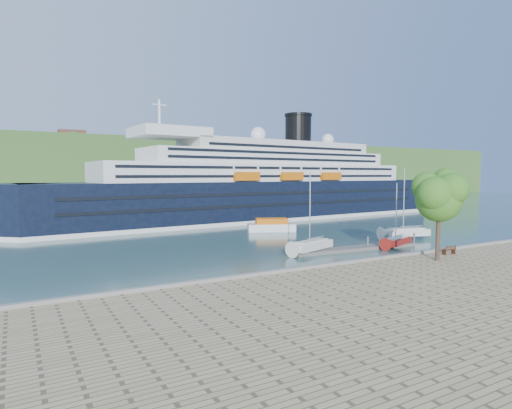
% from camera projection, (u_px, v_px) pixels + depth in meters
% --- Properties ---
extents(ground, '(400.00, 400.00, 0.00)m').
position_uv_depth(ground, '(407.00, 263.00, 49.04)').
color(ground, '#2C4E48').
rests_on(ground, ground).
extents(far_hillside, '(400.00, 50.00, 24.00)m').
position_uv_depth(far_hillside, '(123.00, 170.00, 173.99)').
color(far_hillside, '#355522').
rests_on(far_hillside, ground).
extents(quay_coping, '(220.00, 0.50, 0.30)m').
position_uv_depth(quay_coping, '(409.00, 254.00, 48.79)').
color(quay_coping, slate).
rests_on(quay_coping, promenade).
extents(cruise_ship, '(111.29, 24.51, 24.79)m').
position_uv_depth(cruise_ship, '(258.00, 165.00, 96.56)').
color(cruise_ship, black).
rests_on(cruise_ship, ground).
extents(park_bench, '(1.79, 0.88, 1.11)m').
position_uv_depth(park_bench, '(449.00, 250.00, 49.29)').
color(park_bench, '#442413').
rests_on(park_bench, promenade).
extents(promenade_tree, '(6.48, 6.48, 10.73)m').
position_uv_depth(promenade_tree, '(439.00, 210.00, 45.62)').
color(promenade_tree, '#2A5F19').
rests_on(promenade_tree, promenade).
extents(floating_pontoon, '(19.31, 3.81, 0.43)m').
position_uv_depth(floating_pontoon, '(355.00, 248.00, 57.84)').
color(floating_pontoon, '#69655D').
rests_on(floating_pontoon, ground).
extents(sailboat_white_near, '(8.06, 4.58, 10.05)m').
position_uv_depth(sailboat_white_near, '(312.00, 215.00, 55.12)').
color(sailboat_white_near, silver).
rests_on(sailboat_white_near, ground).
extents(sailboat_red, '(6.91, 3.90, 8.61)m').
position_uv_depth(sailboat_red, '(398.00, 217.00, 59.62)').
color(sailboat_red, maroon).
rests_on(sailboat_red, ground).
extents(sailboat_white_far, '(8.56, 4.08, 10.67)m').
position_uv_depth(sailboat_white_far, '(407.00, 206.00, 66.91)').
color(sailboat_white_far, silver).
rests_on(sailboat_white_far, ground).
extents(tender_launch, '(9.05, 6.04, 2.37)m').
position_uv_depth(tender_launch, '(271.00, 225.00, 76.95)').
color(tender_launch, '#CC600C').
rests_on(tender_launch, ground).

